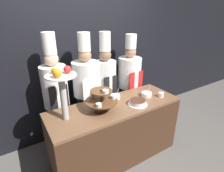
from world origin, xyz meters
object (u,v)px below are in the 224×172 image
cake_round (138,102)px  chef_right (129,80)px  serving_bowl_near (146,94)px  chef_center_left (87,89)px  cup_white (161,95)px  chef_center_right (106,84)px  tiered_stand (102,99)px  fruit_pedestal (62,85)px  chef_left (56,94)px  serving_bowl_far (115,97)px

cake_round → chef_right: 0.81m
serving_bowl_near → chef_right: (0.11, 0.57, 0.02)m
chef_center_left → cup_white: bearing=-38.6°
chef_center_left → chef_center_right: chef_center_left is taller
tiered_stand → chef_center_right: size_ratio=0.23×
fruit_pedestal → cake_round: fruit_pedestal is taller
chef_center_left → chef_left: bearing=-180.0°
serving_bowl_near → chef_center_left: size_ratio=0.09×
fruit_pedestal → chef_left: size_ratio=0.35×
chef_center_right → chef_right: 0.49m
fruit_pedestal → cake_round: (0.95, -0.18, -0.40)m
chef_right → cake_round: bearing=-119.0°
cup_white → chef_center_right: (-0.55, 0.71, 0.05)m
tiered_stand → cake_round: tiered_stand is taller
cup_white → chef_center_right: 0.90m
serving_bowl_near → chef_right: bearing=79.1°
cake_round → serving_bowl_near: (0.28, 0.13, -0.00)m
cup_white → serving_bowl_far: (-0.61, 0.31, -0.01)m
chef_center_left → chef_center_right: size_ratio=1.00×
serving_bowl_far → chef_center_right: bearing=81.0°
cake_round → chef_left: (-0.92, 0.71, 0.06)m
fruit_pedestal → cake_round: 1.05m
fruit_pedestal → serving_bowl_near: 1.30m
serving_bowl_far → fruit_pedestal: bearing=-170.1°
fruit_pedestal → chef_right: bearing=21.5°
serving_bowl_near → chef_right: chef_right is taller
serving_bowl_near → chef_right: 0.59m
fruit_pedestal → chef_center_right: (0.85, 0.53, -0.35)m
cup_white → chef_left: size_ratio=0.04×
tiered_stand → chef_right: (0.88, 0.58, -0.11)m
serving_bowl_near → chef_left: (-1.20, 0.57, 0.07)m
chef_left → serving_bowl_far: bearing=-27.6°
tiered_stand → chef_left: bearing=126.1°
tiered_stand → cup_white: tiered_stand is taller
chef_left → chef_right: chef_left is taller
cup_white → fruit_pedestal: bearing=172.8°
cup_white → tiered_stand: bearing=172.3°
serving_bowl_far → cake_round: bearing=-62.5°
serving_bowl_far → chef_center_right: 0.40m
tiered_stand → fruit_pedestal: 0.54m
tiered_stand → chef_center_left: size_ratio=0.23×
cup_white → serving_bowl_near: (-0.17, 0.13, -0.00)m
tiered_stand → cup_white: size_ratio=5.32×
cup_white → serving_bowl_near: serving_bowl_near is taller
chef_center_right → chef_right: (0.49, -0.00, -0.03)m
serving_bowl_far → chef_left: bearing=152.4°
serving_bowl_far → serving_bowl_near: bearing=-22.3°
chef_center_left → chef_right: bearing=-0.0°
serving_bowl_near → serving_bowl_far: (-0.44, 0.18, -0.00)m
tiered_stand → cake_round: bearing=-14.3°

